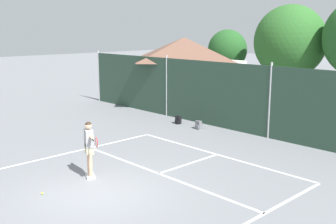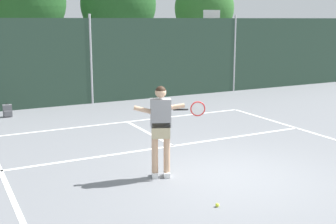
# 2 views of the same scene
# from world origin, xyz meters

# --- Properties ---
(ground_plane) EXTENTS (120.00, 120.00, 0.00)m
(ground_plane) POSITION_xyz_m (0.00, 0.00, 0.00)
(ground_plane) COLOR slate
(court_markings) EXTENTS (8.30, 11.10, 0.01)m
(court_markings) POSITION_xyz_m (0.00, 0.65, 0.00)
(court_markings) COLOR white
(court_markings) RESTS_ON ground
(chainlink_fence) EXTENTS (26.09, 0.09, 3.32)m
(chainlink_fence) POSITION_xyz_m (-0.00, 9.00, 1.59)
(chainlink_fence) COLOR #284233
(chainlink_fence) RESTS_ON ground
(basketball_hoop) EXTENTS (0.90, 0.67, 3.55)m
(basketball_hoop) POSITION_xyz_m (6.58, 11.05, 2.31)
(basketball_hoop) COLOR yellow
(basketball_hoop) RESTS_ON ground
(treeline_backdrop) EXTENTS (26.66, 4.63, 6.71)m
(treeline_backdrop) POSITION_xyz_m (0.62, 20.08, 3.91)
(treeline_backdrop) COLOR brown
(treeline_backdrop) RESTS_ON ground
(tennis_player) EXTENTS (1.38, 0.52, 1.85)m
(tennis_player) POSITION_xyz_m (-1.24, 0.63, 1.11)
(tennis_player) COLOR silver
(tennis_player) RESTS_ON ground
(tennis_ball) EXTENTS (0.07, 0.07, 0.07)m
(tennis_ball) POSITION_xyz_m (-1.06, -1.14, 0.03)
(tennis_ball) COLOR #CCE033
(tennis_ball) RESTS_ON ground
(backpack_grey) EXTENTS (0.29, 0.25, 0.46)m
(backpack_grey) POSITION_xyz_m (-3.20, 7.97, 0.19)
(backpack_grey) COLOR slate
(backpack_grey) RESTS_ON ground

